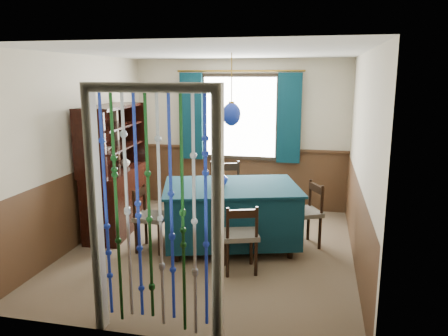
% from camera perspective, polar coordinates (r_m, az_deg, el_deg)
% --- Properties ---
extents(floor, '(4.00, 4.00, 0.00)m').
position_cam_1_polar(floor, '(5.81, -1.59, -10.58)').
color(floor, brown).
rests_on(floor, ground).
extents(ceiling, '(4.00, 4.00, 0.00)m').
position_cam_1_polar(ceiling, '(5.37, -1.75, 14.88)').
color(ceiling, silver).
rests_on(ceiling, ground).
extents(wall_back, '(3.60, 0.00, 3.60)m').
position_cam_1_polar(wall_back, '(7.38, 2.13, 4.38)').
color(wall_back, beige).
rests_on(wall_back, ground).
extents(wall_front, '(3.60, 0.00, 3.60)m').
position_cam_1_polar(wall_front, '(3.59, -9.47, -4.03)').
color(wall_front, beige).
rests_on(wall_front, ground).
extents(wall_left, '(0.00, 4.00, 4.00)m').
position_cam_1_polar(wall_left, '(6.14, -18.21, 2.21)').
color(wall_left, beige).
rests_on(wall_left, ground).
extents(wall_right, '(0.00, 4.00, 4.00)m').
position_cam_1_polar(wall_right, '(5.31, 17.52, 0.81)').
color(wall_right, beige).
rests_on(wall_right, ground).
extents(wainscot_back, '(3.60, 0.00, 3.60)m').
position_cam_1_polar(wainscot_back, '(7.50, 2.06, -1.32)').
color(wainscot_back, '#492F1B').
rests_on(wainscot_back, ground).
extents(wainscot_front, '(3.60, 0.00, 3.60)m').
position_cam_1_polar(wainscot_front, '(3.88, -8.99, -14.67)').
color(wainscot_front, '#492F1B').
rests_on(wainscot_front, ground).
extents(wainscot_left, '(0.00, 4.00, 4.00)m').
position_cam_1_polar(wainscot_left, '(6.29, -17.64, -4.53)').
color(wainscot_left, '#492F1B').
rests_on(wainscot_left, ground).
extents(wainscot_right, '(0.00, 4.00, 4.00)m').
position_cam_1_polar(wainscot_right, '(5.50, 16.87, -6.87)').
color(wainscot_right, '#492F1B').
rests_on(wainscot_right, ground).
extents(window, '(1.32, 0.12, 1.42)m').
position_cam_1_polar(window, '(7.30, 2.07, 6.66)').
color(window, black).
rests_on(window, wall_back).
extents(doorway, '(1.16, 0.12, 2.18)m').
position_cam_1_polar(doorway, '(3.71, -9.02, -6.75)').
color(doorway, silver).
rests_on(doorway, ground).
extents(dining_table, '(1.99, 1.63, 0.83)m').
position_cam_1_polar(dining_table, '(5.75, 0.94, -5.74)').
color(dining_table, '#0A2A36').
rests_on(dining_table, floor).
extents(chair_near, '(0.51, 0.50, 0.82)m').
position_cam_1_polar(chair_near, '(5.04, 2.13, -8.84)').
color(chair_near, black).
rests_on(chair_near, floor).
extents(chair_far, '(0.60, 0.58, 0.97)m').
position_cam_1_polar(chair_far, '(6.47, 0.29, -3.37)').
color(chair_far, black).
rests_on(chair_far, floor).
extents(chair_left, '(0.39, 0.41, 0.83)m').
position_cam_1_polar(chair_left, '(5.74, -9.67, -6.31)').
color(chair_left, black).
rests_on(chair_left, floor).
extents(chair_right, '(0.55, 0.56, 0.86)m').
position_cam_1_polar(chair_right, '(5.89, 10.59, -5.74)').
color(chair_right, black).
rests_on(chair_right, floor).
extents(sideboard, '(0.61, 1.43, 1.82)m').
position_cam_1_polar(sideboard, '(6.50, -14.01, -2.64)').
color(sideboard, black).
rests_on(sideboard, floor).
extents(pendant_lamp, '(0.23, 0.23, 0.89)m').
position_cam_1_polar(pendant_lamp, '(5.50, 0.98, 7.07)').
color(pendant_lamp, olive).
rests_on(pendant_lamp, ceiling).
extents(vase_table, '(0.20, 0.20, 0.19)m').
position_cam_1_polar(vase_table, '(5.64, -0.51, -1.35)').
color(vase_table, navy).
rests_on(vase_table, dining_table).
extents(bowl_shelf, '(0.22, 0.22, 0.05)m').
position_cam_1_polar(bowl_shelf, '(6.03, -15.29, 2.42)').
color(bowl_shelf, beige).
rests_on(bowl_shelf, sideboard).
extents(vase_sideboard, '(0.18, 0.18, 0.17)m').
position_cam_1_polar(vase_sideboard, '(6.59, -12.83, 0.93)').
color(vase_sideboard, beige).
rests_on(vase_sideboard, sideboard).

